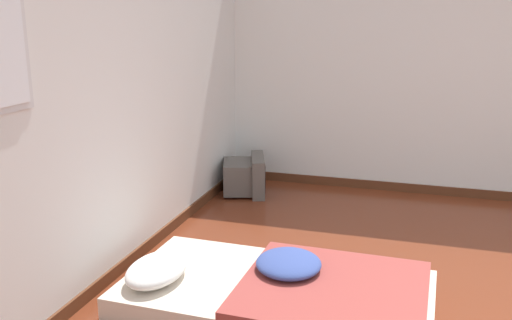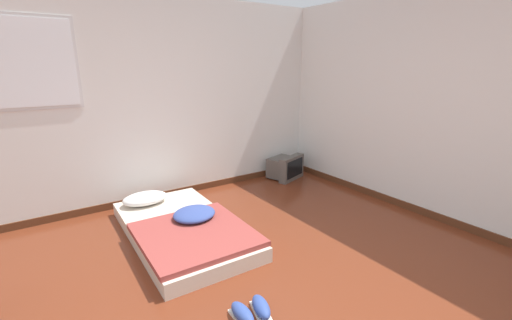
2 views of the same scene
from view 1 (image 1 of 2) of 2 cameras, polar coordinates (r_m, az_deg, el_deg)
wall_back at (r=3.63m, az=-16.85°, el=6.35°), size 7.84×0.08×2.60m
mattress_bed at (r=3.62m, az=2.09°, el=-12.90°), size 1.06×1.91×0.29m
crt_tv at (r=5.71m, az=-1.02°, el=-1.58°), size 0.60×0.54×0.38m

